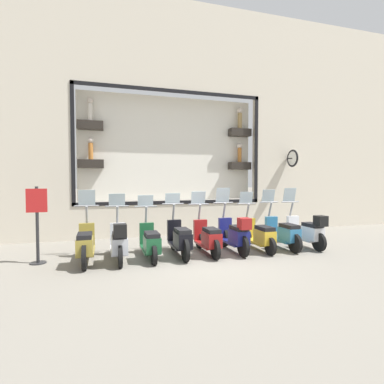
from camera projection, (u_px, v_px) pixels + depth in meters
ground_plane at (204, 260)px, 7.24m from camera, size 120.00×120.00×0.00m
building_facade at (171, 117)px, 10.51m from camera, size 1.25×36.00×8.17m
scooter_white_0 at (307, 231)px, 8.61m from camera, size 1.80×0.61×1.69m
scooter_teal_1 at (283, 233)px, 8.45m from camera, size 1.80×0.61×1.65m
scooter_yellow_2 at (260, 235)px, 8.23m from camera, size 1.79×0.60×1.59m
scooter_navy_3 at (235, 235)px, 7.97m from camera, size 1.81×0.60×1.72m
scooter_red_4 at (208, 238)px, 7.81m from camera, size 1.80×0.60×1.62m
scooter_black_5 at (180, 239)px, 7.60m from camera, size 1.81×0.60×1.58m
scooter_green_6 at (150, 242)px, 7.37m from camera, size 1.79×0.60×1.54m
scooter_silver_7 at (119, 242)px, 7.10m from camera, size 1.80×0.61×1.59m
scooter_olive_8 at (86, 244)px, 6.95m from camera, size 1.81×0.61×1.70m
shop_sign_post at (37, 222)px, 6.94m from camera, size 0.36×0.45×1.80m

